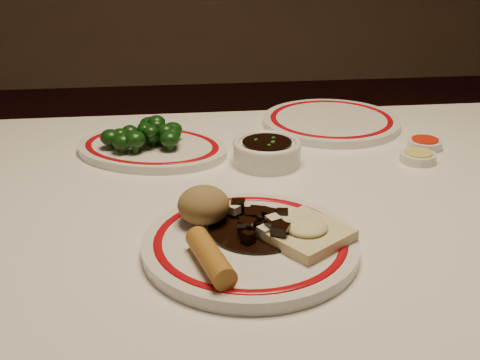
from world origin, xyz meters
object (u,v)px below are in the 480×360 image
(rice_mound, at_px, (204,205))
(broccoli_plate, at_px, (152,148))
(main_plate, at_px, (250,244))
(spring_roll, at_px, (210,257))
(stirfry_heap, at_px, (259,225))
(broccoli_pile, at_px, (151,134))
(soy_bowl, at_px, (267,153))
(dining_table, at_px, (299,246))
(fried_wonton, at_px, (306,232))

(rice_mound, distance_m, broccoli_plate, 0.33)
(main_plate, distance_m, broccoli_plate, 0.40)
(main_plate, distance_m, spring_roll, 0.09)
(stirfry_heap, distance_m, broccoli_pile, 0.38)
(main_plate, xyz_separation_m, spring_roll, (-0.06, -0.06, 0.02))
(broccoli_pile, relative_size, soy_bowl, 1.25)
(broccoli_pile, bearing_deg, main_plate, -69.94)
(rice_mound, bearing_deg, broccoli_pile, 103.86)
(main_plate, relative_size, soy_bowl, 2.42)
(spring_roll, distance_m, broccoli_plate, 0.44)
(spring_roll, relative_size, broccoli_pile, 0.72)
(dining_table, xyz_separation_m, spring_roll, (-0.16, -0.22, 0.12))
(main_plate, distance_m, fried_wonton, 0.07)
(dining_table, relative_size, soy_bowl, 9.97)
(main_plate, bearing_deg, dining_table, 57.09)
(dining_table, distance_m, main_plate, 0.22)
(broccoli_plate, relative_size, soy_bowl, 2.86)
(dining_table, height_order, fried_wonton, fried_wonton)
(dining_table, height_order, spring_roll, spring_roll)
(rice_mound, height_order, broccoli_plate, rice_mound)
(main_plate, relative_size, stirfry_heap, 2.22)
(broccoli_plate, height_order, broccoli_pile, broccoli_pile)
(broccoli_plate, bearing_deg, soy_bowl, -20.42)
(dining_table, height_order, broccoli_plate, broccoli_plate)
(dining_table, xyz_separation_m, fried_wonton, (-0.03, -0.17, 0.12))
(dining_table, bearing_deg, broccoli_plate, 138.19)
(dining_table, xyz_separation_m, rice_mound, (-0.16, -0.10, 0.14))
(rice_mound, height_order, spring_roll, rice_mound)
(broccoli_plate, bearing_deg, main_plate, -69.98)
(rice_mound, relative_size, stirfry_heap, 0.55)
(soy_bowl, bearing_deg, dining_table, -75.85)
(rice_mound, distance_m, broccoli_pile, 0.33)
(spring_roll, height_order, broccoli_plate, spring_roll)
(fried_wonton, bearing_deg, dining_table, 79.40)
(spring_roll, bearing_deg, dining_table, 39.29)
(spring_roll, relative_size, broccoli_plate, 0.32)
(soy_bowl, bearing_deg, fried_wonton, -89.37)
(broccoli_pile, bearing_deg, rice_mound, -76.14)
(rice_mound, bearing_deg, main_plate, -43.92)
(main_plate, xyz_separation_m, broccoli_plate, (-0.14, 0.37, -0.00))
(fried_wonton, relative_size, soy_bowl, 1.14)
(rice_mound, distance_m, soy_bowl, 0.27)
(dining_table, relative_size, fried_wonton, 8.79)
(spring_roll, distance_m, fried_wonton, 0.14)
(main_plate, distance_m, rice_mound, 0.09)
(broccoli_pile, bearing_deg, broccoli_plate, 101.14)
(fried_wonton, height_order, soy_bowl, fried_wonton)
(main_plate, xyz_separation_m, stirfry_heap, (0.01, 0.02, 0.02))
(rice_mound, xyz_separation_m, stirfry_heap, (0.07, -0.04, -0.02))
(broccoli_pile, distance_m, soy_bowl, 0.22)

